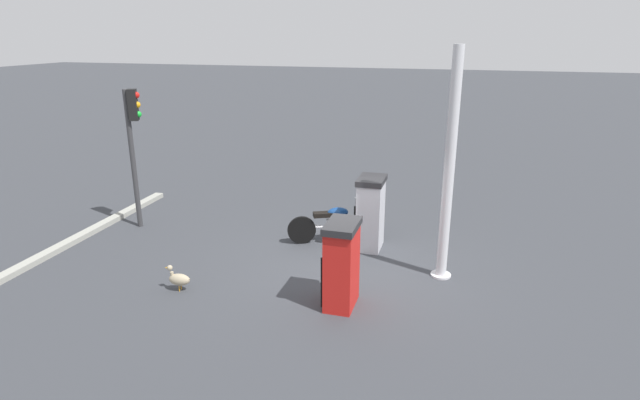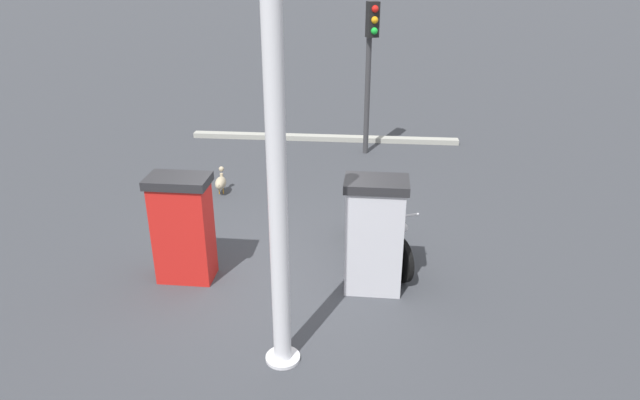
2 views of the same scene
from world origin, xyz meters
TOP-DOWN VIEW (x-y plane):
  - ground_plane at (0.00, 0.00)m, footprint 120.00×120.00m
  - fuel_pump_near at (-0.22, -1.32)m, footprint 0.61×0.84m
  - fuel_pump_far at (-0.22, 1.33)m, footprint 0.58×0.84m
  - motorcycle_near_pump at (0.64, -1.44)m, footprint 1.90×0.97m
  - wandering_duck at (2.81, 1.65)m, footprint 0.50×0.23m
  - roadside_traffic_light at (5.44, -1.09)m, footprint 0.40×0.30m
  - canopy_support_pole at (-1.84, -0.33)m, footprint 0.40×0.40m
  - road_edge_kerb at (6.36, 0.00)m, footprint 0.32×6.57m

SIDE VIEW (x-z plane):
  - ground_plane at x=0.00m, z-range 0.00..0.00m
  - road_edge_kerb at x=6.36m, z-range 0.00..0.12m
  - wandering_duck at x=2.81m, z-range -0.01..0.49m
  - motorcycle_near_pump at x=0.64m, z-range -0.02..0.94m
  - fuel_pump_far at x=-0.22m, z-range 0.01..1.57m
  - fuel_pump_near at x=-0.22m, z-range 0.01..1.64m
  - canopy_support_pole at x=-1.84m, z-range -0.08..4.33m
  - roadside_traffic_light at x=5.44m, z-range 0.63..3.99m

